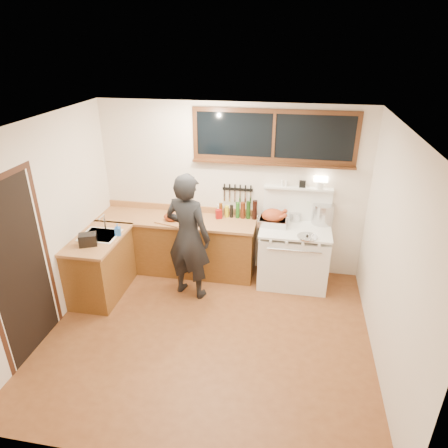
% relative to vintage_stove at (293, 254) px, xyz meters
% --- Properties ---
extents(ground_plane, '(4.00, 3.50, 0.02)m').
position_rel_vintage_stove_xyz_m(ground_plane, '(-1.00, -1.41, -0.48)').
color(ground_plane, brown).
extents(room_shell, '(4.10, 3.60, 2.65)m').
position_rel_vintage_stove_xyz_m(room_shell, '(-1.00, -1.41, 1.18)').
color(room_shell, silver).
rests_on(room_shell, ground).
extents(counter_back, '(2.44, 0.64, 1.00)m').
position_rel_vintage_stove_xyz_m(counter_back, '(-1.80, 0.04, -0.01)').
color(counter_back, brown).
rests_on(counter_back, ground).
extents(counter_left, '(0.64, 1.09, 0.90)m').
position_rel_vintage_stove_xyz_m(counter_left, '(-2.70, -0.79, -0.02)').
color(counter_left, brown).
rests_on(counter_left, ground).
extents(sink_unit, '(0.50, 0.45, 0.37)m').
position_rel_vintage_stove_xyz_m(sink_unit, '(-2.68, -0.71, 0.38)').
color(sink_unit, white).
rests_on(sink_unit, counter_left).
extents(vintage_stove, '(1.02, 0.74, 1.60)m').
position_rel_vintage_stove_xyz_m(vintage_stove, '(0.00, 0.00, 0.00)').
color(vintage_stove, white).
rests_on(vintage_stove, ground).
extents(back_window, '(2.32, 0.13, 0.77)m').
position_rel_vintage_stove_xyz_m(back_window, '(-0.40, 0.31, 1.60)').
color(back_window, black).
rests_on(back_window, room_shell).
extents(left_doorway, '(0.02, 1.04, 2.17)m').
position_rel_vintage_stove_xyz_m(left_doorway, '(-2.99, -1.96, 0.62)').
color(left_doorway, black).
rests_on(left_doorway, ground).
extents(knife_strip, '(0.46, 0.03, 0.28)m').
position_rel_vintage_stove_xyz_m(knife_strip, '(-0.90, 0.32, 0.84)').
color(knife_strip, black).
rests_on(knife_strip, room_shell).
extents(man, '(0.76, 0.60, 1.83)m').
position_rel_vintage_stove_xyz_m(man, '(-1.45, -0.57, 0.45)').
color(man, black).
rests_on(man, ground).
extents(soap_bottle, '(0.10, 0.10, 0.18)m').
position_rel_vintage_stove_xyz_m(soap_bottle, '(-2.43, -0.66, 0.52)').
color(soap_bottle, blue).
rests_on(soap_bottle, counter_left).
extents(toaster, '(0.27, 0.24, 0.16)m').
position_rel_vintage_stove_xyz_m(toaster, '(-2.70, -1.00, 0.51)').
color(toaster, black).
rests_on(toaster, counter_left).
extents(cutting_board, '(0.46, 0.39, 0.14)m').
position_rel_vintage_stove_xyz_m(cutting_board, '(-1.84, -0.10, 0.48)').
color(cutting_board, '#A97243').
rests_on(cutting_board, counter_back).
extents(roast_turkey, '(0.46, 0.34, 0.24)m').
position_rel_vintage_stove_xyz_m(roast_turkey, '(-0.33, 0.07, 0.53)').
color(roast_turkey, silver).
rests_on(roast_turkey, vintage_stove).
extents(stockpot, '(0.37, 0.37, 0.30)m').
position_rel_vintage_stove_xyz_m(stockpot, '(0.38, 0.26, 0.58)').
color(stockpot, silver).
rests_on(stockpot, vintage_stove).
extents(saucepan, '(0.21, 0.31, 0.13)m').
position_rel_vintage_stove_xyz_m(saucepan, '(-0.02, 0.28, 0.50)').
color(saucepan, silver).
rests_on(saucepan, vintage_stove).
extents(pot_lid, '(0.35, 0.35, 0.04)m').
position_rel_vintage_stove_xyz_m(pot_lid, '(0.16, -0.27, 0.44)').
color(pot_lid, silver).
rests_on(pot_lid, vintage_stove).
extents(coffee_tin, '(0.12, 0.11, 0.14)m').
position_rel_vintage_stove_xyz_m(coffee_tin, '(-1.16, 0.15, 0.50)').
color(coffee_tin, maroon).
rests_on(coffee_tin, counter_back).
extents(pitcher, '(0.10, 0.10, 0.17)m').
position_rel_vintage_stove_xyz_m(pitcher, '(-1.16, 0.27, 0.52)').
color(pitcher, white).
rests_on(pitcher, counter_back).
extents(bottle_cluster, '(0.58, 0.07, 0.30)m').
position_rel_vintage_stove_xyz_m(bottle_cluster, '(-0.83, 0.22, 0.56)').
color(bottle_cluster, black).
rests_on(bottle_cluster, counter_back).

